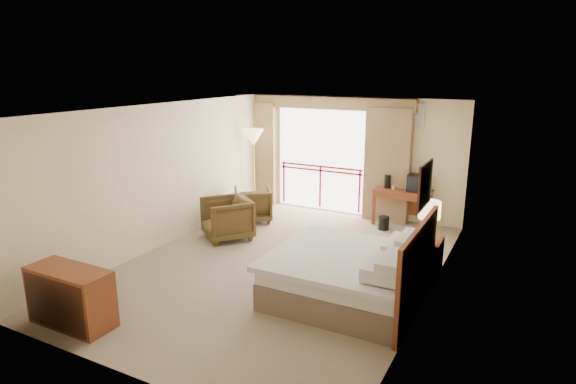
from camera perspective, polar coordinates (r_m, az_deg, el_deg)
The scene contains 29 objects.
floor at distance 8.45m, azimuth -0.85°, elevation -8.66°, with size 7.00×7.00×0.00m, color gray.
ceiling at distance 7.79m, azimuth -0.92°, elevation 9.89°, with size 7.00×7.00×0.00m, color white.
wall_back at distance 11.15m, azimuth 7.76°, elevation 4.19°, with size 5.00×5.00×0.00m, color beige.
wall_front at distance 5.37m, azimuth -19.22°, elevation -8.02°, with size 5.00×5.00×0.00m, color beige.
wall_left at distance 9.44m, azimuth -14.35°, elevation 1.98°, with size 7.00×7.00×0.00m, color beige.
wall_right at distance 7.21m, azimuth 16.87°, elevation -2.07°, with size 7.00×7.00×0.00m, color beige.
balcony_door at distance 11.45m, azimuth 3.93°, elevation 3.80°, with size 2.40×2.40×0.00m, color white.
balcony_railing at distance 11.51m, azimuth 3.86°, elevation 1.88°, with size 2.09×0.03×1.02m.
curtain_left at distance 12.08m, azimuth -3.52°, elevation 4.61°, with size 1.00×0.26×2.50m, color olive.
curtain_right at distance 10.77m, azimuth 11.72°, elevation 3.11°, with size 1.00×0.26×2.50m, color olive.
valance at distance 11.18m, azimuth 3.84°, elevation 10.52°, with size 4.40×0.22×0.28m, color olive.
hvac_vent at distance 10.62m, azimuth 14.57°, elevation 8.79°, with size 0.50×0.04×0.50m, color silver.
bed at distance 7.24m, azimuth 7.43°, elevation -9.69°, with size 2.13×2.06×0.97m.
headboard at distance 6.89m, azimuth 15.12°, elevation -8.90°, with size 0.06×2.10×1.30m, color #642612.
framed_art at distance 6.52m, azimuth 15.91°, elevation 0.82°, with size 0.04×0.72×0.60m.
nightstand at distance 8.15m, azimuth 15.96°, elevation -7.64°, with size 0.47×0.56×0.67m, color #642612.
table_lamp at distance 7.93m, azimuth 16.44°, elevation -2.12°, with size 0.34×0.34×0.61m.
phone at distance 7.89m, azimuth 15.56°, elevation -5.45°, with size 0.18×0.14×0.08m, color black.
desk at distance 10.70m, azimuth 13.49°, elevation -0.57°, with size 1.20×0.58×0.79m.
tv at distance 10.50m, azimuth 15.11°, elevation 1.02°, with size 0.40×0.32×0.36m.
coffee_maker at distance 10.66m, azimuth 11.71°, elevation 1.22°, with size 0.13×0.13×0.29m, color black.
cup at distance 10.60m, azimuth 12.38°, elevation 0.55°, with size 0.06×0.06×0.09m, color white.
wastebasket at distance 10.39m, azimuth 11.27°, elevation -3.63°, with size 0.22×0.22×0.28m, color black.
armchair_far at distance 10.86m, azimuth -4.14°, elevation -3.34°, with size 0.80×0.82×0.75m, color #413018.
armchair_near at distance 9.81m, azimuth -7.16°, elevation -5.41°, with size 0.88×0.91×0.82m, color #413018.
side_table at distance 10.56m, azimuth -6.45°, elevation -1.92°, with size 0.47×0.47×0.51m.
book at distance 10.52m, azimuth -6.47°, elevation -1.05°, with size 0.17×0.23×0.02m, color white.
floor_lamp at distance 11.41m, azimuth -4.11°, elevation 6.09°, with size 0.49×0.49×1.93m.
dresser at distance 7.11m, azimuth -24.38°, elevation -11.27°, with size 1.18×0.50×0.79m.
Camera 1 is at (3.72, -6.82, 3.34)m, focal length 30.00 mm.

